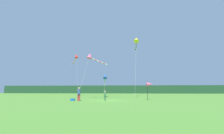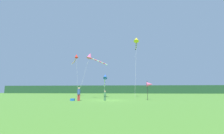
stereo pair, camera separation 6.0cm
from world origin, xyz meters
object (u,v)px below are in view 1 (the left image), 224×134
at_px(person_adult, 79,93).
at_px(kite_rainbow, 91,57).
at_px(person_child, 105,95).
at_px(kite_yellow, 136,40).
at_px(kite_blue, 105,78).
at_px(banner_flag_pole, 150,84).
at_px(kite_red, 76,57).
at_px(cooler_box, 73,100).

distance_m(person_adult, kite_rainbow, 8.23).
height_order(person_child, kite_yellow, kite_yellow).
relative_size(kite_blue, kite_rainbow, 1.30).
bearing_deg(banner_flag_pole, kite_red, 141.63).
bearing_deg(kite_red, cooler_box, -71.53).
height_order(kite_blue, kite_yellow, kite_yellow).
relative_size(person_child, kite_yellow, 0.11).
height_order(person_adult, person_child, person_adult).
relative_size(person_child, kite_red, 0.13).
relative_size(person_adult, banner_flag_pole, 0.64).
bearing_deg(person_adult, cooler_box, -178.43).
relative_size(banner_flag_pole, kite_yellow, 0.23).
bearing_deg(cooler_box, kite_red, 108.47).
bearing_deg(kite_rainbow, person_adult, -93.54).
bearing_deg(kite_blue, cooler_box, -103.65).
bearing_deg(banner_flag_pole, kite_yellow, 100.67).
bearing_deg(banner_flag_pole, kite_blue, 133.07).
xyz_separation_m(cooler_box, banner_flag_pole, (10.72, 2.96, 2.12)).
distance_m(kite_rainbow, kite_yellow, 10.33).
relative_size(kite_blue, kite_yellow, 0.84).
height_order(person_child, kite_blue, kite_blue).
bearing_deg(kite_yellow, kite_blue, 166.43).
bearing_deg(person_child, kite_blue, 98.10).
bearing_deg(kite_red, kite_rainbow, -58.05).
height_order(person_adult, kite_blue, kite_blue).
bearing_deg(cooler_box, kite_blue, 76.35).
xyz_separation_m(person_child, banner_flag_pole, (6.42, 2.21, 1.52)).
xyz_separation_m(cooler_box, kite_red, (-5.20, 15.57, 9.39)).
height_order(person_adult, kite_red, kite_red).
bearing_deg(kite_rainbow, banner_flag_pole, -14.07).
xyz_separation_m(kite_blue, kite_yellow, (6.64, -1.60, 7.51)).
bearing_deg(kite_red, kite_yellow, -21.34).
xyz_separation_m(cooler_box, kite_yellow, (9.42, 9.85, 11.38)).
height_order(banner_flag_pole, kite_red, kite_red).
bearing_deg(kite_blue, banner_flag_pole, -46.93).
bearing_deg(person_adult, kite_rainbow, 86.46).
distance_m(cooler_box, banner_flag_pole, 11.32).
relative_size(person_adult, cooler_box, 3.35).
height_order(cooler_box, kite_blue, kite_blue).
bearing_deg(kite_blue, person_child, -81.90).
relative_size(person_child, kite_rainbow, 0.17).
bearing_deg(kite_rainbow, kite_red, 121.95).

